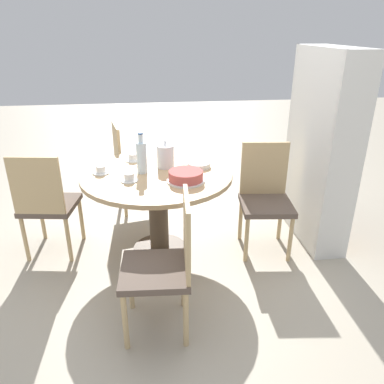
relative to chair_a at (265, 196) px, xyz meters
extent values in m
plane|color=#B2A893|center=(-0.03, -0.91, -0.49)|extent=(14.00, 14.00, 0.00)
cylinder|color=#473828|center=(-0.03, -0.91, -0.47)|extent=(0.46, 0.46, 0.03)
cylinder|color=#473828|center=(-0.03, -0.91, -0.13)|extent=(0.16, 0.16, 0.66)
cylinder|color=tan|center=(-0.03, -0.91, 0.22)|extent=(1.21, 1.21, 0.04)
cylinder|color=tan|center=(0.23, -0.20, -0.28)|extent=(0.03, 0.03, 0.41)
cylinder|color=tan|center=(0.26, 0.15, -0.28)|extent=(0.03, 0.03, 0.41)
cylinder|color=tan|center=(-0.13, -0.17, -0.28)|extent=(0.03, 0.03, 0.41)
cylinder|color=tan|center=(-0.09, 0.19, -0.28)|extent=(0.03, 0.03, 0.41)
cube|color=brown|center=(0.07, -0.01, -0.06)|extent=(0.46, 0.46, 0.04)
cube|color=tan|center=(-0.13, 0.01, 0.20)|extent=(0.07, 0.40, 0.47)
cylinder|color=tan|center=(-0.78, -0.87, -0.28)|extent=(0.03, 0.03, 0.41)
cylinder|color=tan|center=(-1.13, -0.94, -0.28)|extent=(0.03, 0.03, 0.41)
cylinder|color=tan|center=(-0.71, -1.22, -0.28)|extent=(0.03, 0.03, 0.41)
cylinder|color=tan|center=(-1.06, -1.29, -0.28)|extent=(0.03, 0.03, 0.41)
cube|color=brown|center=(-0.92, -1.08, -0.06)|extent=(0.49, 0.49, 0.04)
cube|color=tan|center=(-0.88, -1.28, 0.20)|extent=(0.40, 0.10, 0.47)
cylinder|color=tan|center=(-0.31, -1.60, -0.28)|extent=(0.03, 0.03, 0.41)
cylinder|color=tan|center=(-0.36, -1.96, -0.28)|extent=(0.03, 0.03, 0.41)
cylinder|color=tan|center=(0.04, -1.65, -0.28)|extent=(0.03, 0.03, 0.41)
cylinder|color=tan|center=(-0.01, -2.01, -0.28)|extent=(0.03, 0.03, 0.41)
cube|color=brown|center=(-0.16, -1.80, -0.06)|extent=(0.48, 0.48, 0.04)
cube|color=tan|center=(0.04, -1.83, 0.20)|extent=(0.08, 0.40, 0.47)
cylinder|color=tan|center=(0.68, -1.13, -0.28)|extent=(0.03, 0.03, 0.41)
cylinder|color=tan|center=(1.04, -1.15, -0.28)|extent=(0.03, 0.03, 0.41)
cylinder|color=tan|center=(0.70, -0.77, -0.28)|extent=(0.03, 0.03, 0.41)
cylinder|color=tan|center=(1.06, -0.79, -0.28)|extent=(0.03, 0.03, 0.41)
cube|color=brown|center=(0.87, -0.96, -0.06)|extent=(0.44, 0.44, 0.04)
cube|color=tan|center=(0.89, -0.77, 0.20)|extent=(0.40, 0.05, 0.47)
cube|color=silver|center=(0.27, 0.51, 0.34)|extent=(0.04, 0.28, 1.66)
cube|color=silver|center=(-0.59, 0.51, 0.34)|extent=(0.04, 0.28, 1.66)
cube|color=silver|center=(-0.16, 0.38, 0.34)|extent=(0.89, 0.02, 1.66)
cube|color=silver|center=(-0.16, 0.51, -0.47)|extent=(0.82, 0.27, 0.04)
cube|color=silver|center=(-0.16, 0.51, -0.15)|extent=(0.82, 0.27, 0.04)
cube|color=silver|center=(-0.16, 0.51, 0.18)|extent=(0.82, 0.27, 0.04)
cube|color=silver|center=(-0.16, 0.51, 0.51)|extent=(0.82, 0.27, 0.04)
cube|color=silver|center=(-0.16, 0.51, 0.84)|extent=(0.82, 0.27, 0.04)
cube|color=silver|center=(-0.16, 0.51, 1.16)|extent=(0.82, 0.27, 0.04)
cube|color=orange|center=(0.06, 0.50, -0.32)|extent=(0.38, 0.21, 0.27)
cube|color=#703384|center=(-0.38, 0.50, -0.33)|extent=(0.38, 0.21, 0.24)
cube|color=#B72D28|center=(0.07, 0.50, 0.00)|extent=(0.37, 0.21, 0.27)
cube|color=beige|center=(-0.38, 0.50, -0.01)|extent=(0.37, 0.21, 0.26)
cube|color=beige|center=(0.08, 0.50, 0.33)|extent=(0.34, 0.21, 0.26)
cube|color=teal|center=(-0.40, 0.50, 0.31)|extent=(0.34, 0.21, 0.22)
cube|color=beige|center=(0.09, 0.50, 0.64)|extent=(0.32, 0.21, 0.23)
cube|color=#234793|center=(-0.41, 0.50, 0.63)|extent=(0.32, 0.21, 0.20)
cube|color=orange|center=(0.07, 0.50, 0.96)|extent=(0.37, 0.21, 0.20)
cube|color=#B72D28|center=(-0.38, 0.50, 0.98)|extent=(0.37, 0.21, 0.24)
cylinder|color=silver|center=(-0.15, -0.83, 0.34)|extent=(0.14, 0.14, 0.19)
cone|color=silver|center=(-0.15, -0.83, 0.44)|extent=(0.13, 0.13, 0.02)
sphere|color=silver|center=(-0.15, -0.83, 0.46)|extent=(0.02, 0.02, 0.02)
cylinder|color=silver|center=(-0.04, -1.02, 0.37)|extent=(0.08, 0.08, 0.25)
cylinder|color=silver|center=(-0.04, -1.02, 0.52)|extent=(0.04, 0.04, 0.07)
cylinder|color=#2D5184|center=(-0.04, -1.02, 0.56)|extent=(0.04, 0.04, 0.01)
cylinder|color=white|center=(0.18, -0.70, 0.25)|extent=(0.29, 0.29, 0.01)
cylinder|color=#C65651|center=(0.18, -0.70, 0.29)|extent=(0.26, 0.26, 0.07)
cylinder|color=silver|center=(-0.35, -1.10, 0.25)|extent=(0.13, 0.13, 0.01)
cylinder|color=white|center=(-0.35, -1.10, 0.28)|extent=(0.07, 0.07, 0.05)
cylinder|color=silver|center=(-0.07, -1.35, 0.25)|extent=(0.13, 0.13, 0.01)
cylinder|color=white|center=(-0.07, -1.35, 0.28)|extent=(0.07, 0.07, 0.05)
cylinder|color=silver|center=(0.12, -1.12, 0.25)|extent=(0.13, 0.13, 0.01)
cylinder|color=white|center=(0.12, -1.12, 0.28)|extent=(0.07, 0.07, 0.05)
cylinder|color=white|center=(-0.12, -0.55, 0.25)|extent=(0.19, 0.19, 0.01)
cylinder|color=white|center=(-0.12, -0.55, 0.26)|extent=(0.19, 0.19, 0.01)
cylinder|color=white|center=(-0.12, -0.55, 0.27)|extent=(0.19, 0.19, 0.01)
cylinder|color=white|center=(-0.12, -0.55, 0.28)|extent=(0.19, 0.19, 0.01)
camera|label=1|loc=(2.79, -0.97, 1.31)|focal=35.00mm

